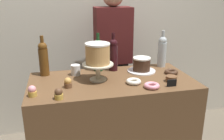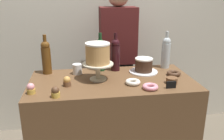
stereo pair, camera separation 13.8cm
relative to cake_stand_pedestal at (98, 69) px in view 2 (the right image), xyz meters
The scene contains 20 objects.
back_wall 0.94m from the cake_stand_pedestal, 83.11° to the left, with size 6.00×0.05×2.60m.
display_counter 0.55m from the cake_stand_pedestal, ahead, with size 1.26×0.64×0.89m.
cake_stand_pedestal is the anchor object (origin of this frame).
white_layer_cake 0.12m from the cake_stand_pedestal, 26.57° to the left, with size 0.19×0.19×0.16m.
silver_serving_platter 0.42m from the cake_stand_pedestal, 17.12° to the left, with size 0.24×0.24×0.01m.
chocolate_round_cake 0.42m from the cake_stand_pedestal, 17.12° to the left, with size 0.15×0.15×0.11m.
wine_bottle_green 0.24m from the cake_stand_pedestal, 79.29° to the left, with size 0.08×0.08×0.33m.
wine_bottle_dark_red 0.28m from the cake_stand_pedestal, 51.23° to the left, with size 0.08×0.08×0.33m.
wine_bottle_clear 0.66m from the cake_stand_pedestal, 19.57° to the left, with size 0.08×0.08×0.33m.
wine_bottle_amber 0.46m from the cake_stand_pedestal, 152.01° to the left, with size 0.08×0.08×0.33m.
cupcake_caramel 0.26m from the cake_stand_pedestal, 157.81° to the right, with size 0.06×0.06×0.07m.
cupcake_chocolate 0.41m from the cake_stand_pedestal, 137.65° to the right, with size 0.06×0.06×0.07m.
cupcake_strawberry 0.51m from the cake_stand_pedestal, 157.63° to the right, with size 0.06×0.06×0.07m.
donut_pink 0.43m from the cake_stand_pedestal, 34.63° to the right, with size 0.11×0.11×0.03m.
donut_chocolate 0.62m from the cake_stand_pedestal, ahead, with size 0.11×0.11×0.03m.
donut_sugar 0.29m from the cake_stand_pedestal, 27.84° to the right, with size 0.11×0.11×0.03m.
cookie_stack 0.56m from the cake_stand_pedestal, 16.04° to the right, with size 0.08×0.08×0.04m.
price_sign_chalkboard 0.56m from the cake_stand_pedestal, 26.52° to the right, with size 0.07×0.01×0.05m.
coffee_cup_ceramic 0.23m from the cake_stand_pedestal, 134.23° to the left, with size 0.08×0.08×0.08m.
barista_figure 0.68m from the cake_stand_pedestal, 66.69° to the left, with size 0.36×0.22×1.60m.
Camera 2 is at (-0.26, -1.73, 1.56)m, focal length 38.66 mm.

